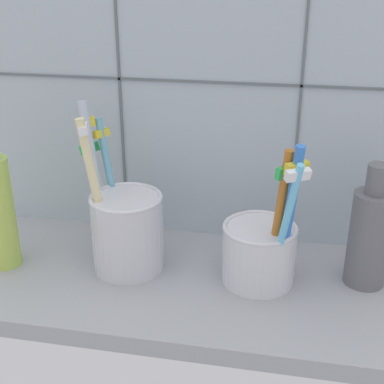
# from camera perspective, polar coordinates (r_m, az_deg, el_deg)

# --- Properties ---
(counter_slab) EXTENTS (0.64, 0.22, 0.02)m
(counter_slab) POSITION_cam_1_polar(r_m,az_deg,el_deg) (0.61, -0.23, -10.07)
(counter_slab) COLOR #9EA3A8
(counter_slab) RESTS_ON ground
(tile_wall_back) EXTENTS (0.64, 0.02, 0.45)m
(tile_wall_back) POSITION_cam_1_polar(r_m,az_deg,el_deg) (0.64, 1.86, 12.51)
(tile_wall_back) COLOR #B2C1CC
(tile_wall_back) RESTS_ON ground
(toothbrush_cup_left) EXTENTS (0.10, 0.09, 0.19)m
(toothbrush_cup_left) POSITION_cam_1_polar(r_m,az_deg,el_deg) (0.61, -7.20, -3.71)
(toothbrush_cup_left) COLOR silver
(toothbrush_cup_left) RESTS_ON counter_slab
(toothbrush_cup_right) EXTENTS (0.09, 0.10, 0.17)m
(toothbrush_cup_right) POSITION_cam_1_polar(r_m,az_deg,el_deg) (0.58, 7.40, -6.09)
(toothbrush_cup_right) COLOR silver
(toothbrush_cup_right) RESTS_ON counter_slab
(ceramic_vase) EXTENTS (0.04, 0.04, 0.14)m
(ceramic_vase) POSITION_cam_1_polar(r_m,az_deg,el_deg) (0.60, 18.55, -4.34)
(ceramic_vase) COLOR slate
(ceramic_vase) RESTS_ON counter_slab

